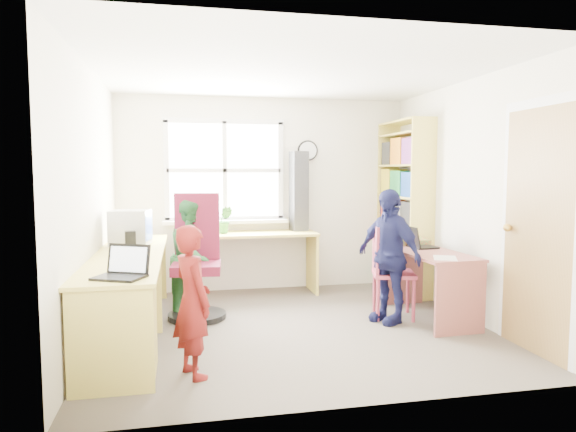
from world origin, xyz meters
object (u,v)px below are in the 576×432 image
at_px(person_red, 192,301).
at_px(person_green, 191,256).
at_px(bookshelf, 404,211).
at_px(person_navy, 388,256).
at_px(wooden_chair, 387,268).
at_px(right_desk, 428,270).
at_px(laptop_left, 123,270).
at_px(cd_tower, 299,191).
at_px(laptop_right, 417,242).
at_px(swivel_chair, 197,264).
at_px(crt_monitor, 131,228).
at_px(l_desk, 149,294).
at_px(potted_plant, 225,220).

bearing_deg(person_red, person_green, -23.76).
relative_size(bookshelf, person_navy, 1.59).
xyz_separation_m(wooden_chair, person_navy, (-0.05, -0.16, 0.15)).
relative_size(right_desk, bookshelf, 0.58).
distance_m(bookshelf, laptop_left, 3.77).
xyz_separation_m(cd_tower, person_red, (-1.36, -2.51, -0.69)).
distance_m(laptop_right, person_green, 2.39).
height_order(swivel_chair, person_navy, person_navy).
bearing_deg(crt_monitor, cd_tower, 34.84).
bearing_deg(cd_tower, person_navy, -80.57).
height_order(right_desk, crt_monitor, crt_monitor).
relative_size(right_desk, person_green, 1.01).
relative_size(right_desk, laptop_right, 3.37).
height_order(swivel_chair, laptop_right, swivel_chair).
height_order(crt_monitor, laptop_right, crt_monitor).
bearing_deg(laptop_left, crt_monitor, 119.29).
height_order(swivel_chair, cd_tower, cd_tower).
bearing_deg(crt_monitor, bookshelf, 19.36).
xyz_separation_m(crt_monitor, cd_tower, (1.93, 0.96, 0.31)).
bearing_deg(person_red, cd_tower, -51.43).
bearing_deg(laptop_right, person_green, 74.07).
xyz_separation_m(wooden_chair, cd_tower, (-0.61, 1.36, 0.73)).
height_order(swivel_chair, laptop_left, swivel_chair).
relative_size(l_desk, potted_plant, 9.07).
bearing_deg(cd_tower, laptop_left, -136.97).
relative_size(person_green, person_navy, 0.91).
height_order(laptop_right, person_navy, person_navy).
bearing_deg(bookshelf, swivel_chair, -166.59).
height_order(bookshelf, person_red, bookshelf).
height_order(crt_monitor, cd_tower, cd_tower).
distance_m(bookshelf, person_green, 2.65).
distance_m(bookshelf, cd_tower, 1.32).
distance_m(l_desk, cd_tower, 2.61).
bearing_deg(cd_tower, potted_plant, 175.81).
bearing_deg(potted_plant, wooden_chair, -39.24).
distance_m(swivel_chair, person_green, 0.20).
bearing_deg(wooden_chair, person_green, 178.29).
distance_m(wooden_chair, person_green, 2.04).
distance_m(swivel_chair, person_navy, 1.93).
bearing_deg(person_red, person_navy, -85.65).
height_order(laptop_right, person_red, person_red).
bearing_deg(bookshelf, potted_plant, 173.80).
xyz_separation_m(potted_plant, person_navy, (1.49, -1.41, -0.25)).
height_order(bookshelf, laptop_right, bookshelf).
relative_size(swivel_chair, person_red, 1.13).
bearing_deg(l_desk, person_green, 70.43).
xyz_separation_m(swivel_chair, cd_tower, (1.29, 0.95, 0.70)).
xyz_separation_m(wooden_chair, person_green, (-1.94, 0.60, 0.09)).
bearing_deg(person_red, right_desk, -89.58).
relative_size(cd_tower, person_navy, 0.75).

